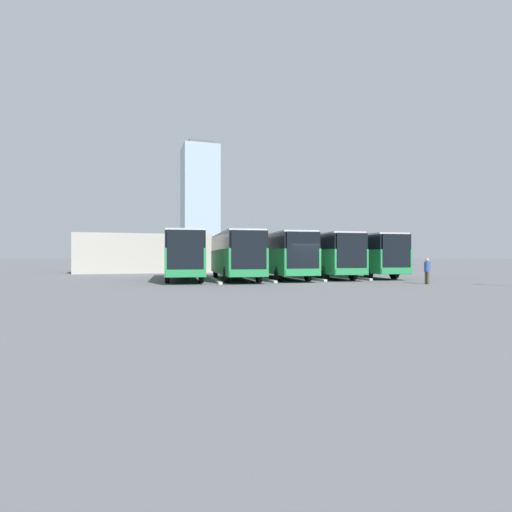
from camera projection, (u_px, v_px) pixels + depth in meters
name	position (u px, v px, depth m)	size (l,w,h in m)	color
ground_plane	(312.00, 283.00, 25.29)	(600.00, 600.00, 0.00)	#5B5B60
bus_0	(360.00, 254.00, 33.11)	(3.57, 11.24, 3.38)	#238447
curb_divider_0	(352.00, 277.00, 30.99)	(0.24, 6.27, 0.15)	#B2B2AD
bus_1	(322.00, 254.00, 31.83)	(3.57, 11.24, 3.38)	#238447
curb_divider_1	(310.00, 278.00, 29.72)	(0.24, 6.27, 0.15)	#B2B2AD
bus_2	(280.00, 254.00, 30.50)	(3.57, 11.24, 3.38)	#238447
curb_divider_2	(265.00, 279.00, 28.39)	(0.24, 6.27, 0.15)	#B2B2AD
bus_3	(235.00, 254.00, 29.13)	(3.57, 11.24, 3.38)	#238447
curb_divider_3	(215.00, 280.00, 27.01)	(0.24, 6.27, 0.15)	#B2B2AD
bus_4	(183.00, 254.00, 28.82)	(3.57, 11.24, 3.38)	#238447
pedestrian	(427.00, 270.00, 24.41)	(0.37, 0.38, 1.57)	brown
station_building	(224.00, 254.00, 48.22)	(32.44, 14.19, 4.03)	#A8A399
office_tower	(200.00, 202.00, 228.29)	(19.83, 19.83, 67.13)	#93A8B7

